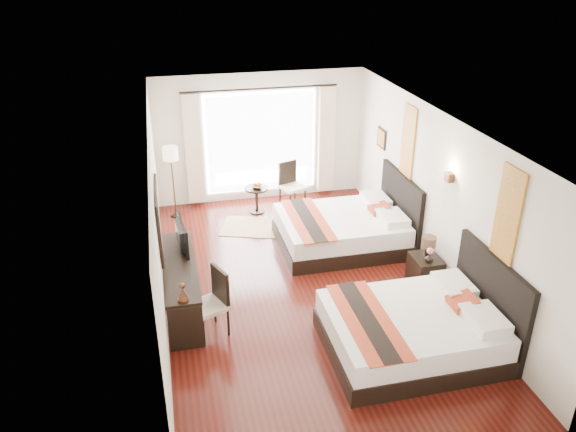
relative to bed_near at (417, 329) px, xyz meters
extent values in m
cube|color=#340E09|center=(-1.13, 1.95, -0.35)|extent=(4.50, 7.50, 0.01)
cube|color=white|center=(-1.13, 1.95, 2.45)|extent=(4.50, 7.50, 0.02)
cube|color=silver|center=(1.11, 1.95, 1.06)|extent=(0.01, 7.50, 2.80)
cube|color=silver|center=(-3.38, 1.95, 1.06)|extent=(0.01, 7.50, 2.80)
cube|color=silver|center=(-1.13, 5.69, 1.06)|extent=(4.50, 0.01, 2.80)
cube|color=silver|center=(-1.13, -1.80, 1.06)|extent=(4.50, 0.01, 2.80)
cube|color=white|center=(-1.13, 5.68, 0.96)|extent=(2.40, 0.02, 2.20)
cube|color=white|center=(-1.13, 5.62, 0.96)|extent=(2.30, 0.02, 2.10)
cube|color=beige|center=(-2.58, 5.58, 0.94)|extent=(0.35, 0.14, 2.35)
cube|color=beige|center=(0.32, 5.58, 0.94)|extent=(0.35, 0.14, 2.35)
cube|color=#984316|center=(1.10, 0.00, 1.61)|extent=(0.03, 0.50, 1.35)
cube|color=#984316|center=(1.10, 3.14, 1.61)|extent=(0.03, 0.50, 1.35)
cube|color=#432518|center=(1.06, 1.50, 1.58)|extent=(0.10, 0.14, 0.14)
cube|color=black|center=(-3.35, 1.80, 1.21)|extent=(0.04, 1.25, 0.95)
cube|color=white|center=(-3.33, 1.80, 1.21)|extent=(0.01, 1.12, 0.82)
cube|color=black|center=(-0.11, 0.00, -0.20)|extent=(2.28, 1.78, 0.28)
cube|color=white|center=(-0.11, 0.00, 0.10)|extent=(2.22, 1.74, 0.33)
cube|color=black|center=(1.07, 0.00, 0.32)|extent=(0.08, 1.78, 1.33)
cube|color=maroon|center=(-0.75, 0.00, 0.28)|extent=(0.61, 1.84, 0.02)
cube|color=black|center=(-0.11, 3.14, -0.20)|extent=(2.27, 1.77, 0.28)
cube|color=white|center=(-0.11, 3.14, 0.10)|extent=(2.21, 1.73, 0.33)
cube|color=black|center=(1.07, 3.14, 0.32)|extent=(0.08, 1.77, 1.33)
cube|color=maroon|center=(-0.74, 3.14, 0.27)|extent=(0.61, 1.83, 0.02)
cube|color=black|center=(0.84, 1.50, -0.08)|extent=(0.44, 0.55, 0.52)
cylinder|color=black|center=(0.88, 1.55, 0.26)|extent=(0.10, 0.10, 0.20)
cylinder|color=#392A1B|center=(0.88, 1.55, 0.44)|extent=(0.24, 0.24, 0.18)
imported|color=black|center=(0.82, 1.37, 0.23)|extent=(0.14, 0.14, 0.15)
cube|color=black|center=(-3.12, 1.80, 0.03)|extent=(0.50, 2.20, 0.76)
imported|color=black|center=(-3.10, 2.29, 0.65)|extent=(0.19, 0.84, 0.48)
cube|color=beige|center=(-2.78, 1.01, 0.13)|extent=(0.62, 0.62, 0.06)
cube|color=black|center=(-2.58, 1.09, 0.41)|extent=(0.22, 0.43, 0.53)
cylinder|color=black|center=(-3.06, 5.14, -0.33)|extent=(0.23, 0.23, 0.03)
cylinder|color=#432518|center=(-3.06, 5.14, 0.32)|extent=(0.03, 0.03, 1.29)
cylinder|color=beige|center=(-3.06, 5.14, 1.04)|extent=(0.31, 0.31, 0.27)
cylinder|color=black|center=(-1.37, 4.94, -0.06)|extent=(0.49, 0.49, 0.57)
imported|color=#482B19|center=(-1.37, 4.90, 0.25)|extent=(0.31, 0.31, 0.06)
cube|color=beige|center=(-0.57, 5.03, 0.12)|extent=(0.59, 0.59, 0.06)
cube|color=black|center=(-0.64, 5.22, 0.39)|extent=(0.42, 0.20, 0.51)
cube|color=tan|center=(-1.53, 4.24, -0.34)|extent=(1.56, 1.29, 0.01)
camera|label=1|loc=(-3.17, -5.75, 4.79)|focal=35.00mm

